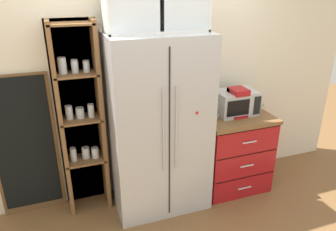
{
  "coord_description": "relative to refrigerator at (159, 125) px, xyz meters",
  "views": [
    {
      "loc": [
        -0.88,
        -2.72,
        2.21
      ],
      "look_at": [
        0.1,
        0.03,
        1.0
      ],
      "focal_mm": 33.95,
      "sensor_mm": 36.0,
      "label": 1
    }
  ],
  "objects": [
    {
      "name": "bottle_clear",
      "position": [
        0.89,
        0.04,
        0.1
      ],
      "size": [
        0.06,
        0.06,
        0.28
      ],
      "color": "silver",
      "rests_on": "counter_cabinet"
    },
    {
      "name": "mug_cream",
      "position": [
        0.58,
        -0.03,
        0.02
      ],
      "size": [
        0.12,
        0.09,
        0.08
      ],
      "color": "silver",
      "rests_on": "counter_cabinet"
    },
    {
      "name": "coffee_maker",
      "position": [
        0.89,
        0.02,
        0.13
      ],
      "size": [
        0.17,
        0.2,
        0.31
      ],
      "color": "#A8161C",
      "rests_on": "counter_cabinet"
    },
    {
      "name": "chalkboard_menu",
      "position": [
        -1.28,
        0.29,
        -0.17
      ],
      "size": [
        0.6,
        0.04,
        1.47
      ],
      "color": "brown",
      "rests_on": "ground"
    },
    {
      "name": "counter_cabinet",
      "position": [
        0.89,
        0.02,
        -0.46
      ],
      "size": [
        0.78,
        0.63,
        0.89
      ],
      "color": "#A8161C",
      "rests_on": "ground"
    },
    {
      "name": "mug_sage",
      "position": [
        1.2,
        0.05,
        0.03
      ],
      "size": [
        0.12,
        0.08,
        0.1
      ],
      "color": "#8CA37F",
      "rests_on": "counter_cabinet"
    },
    {
      "name": "refrigerator",
      "position": [
        0.0,
        0.0,
        0.0
      ],
      "size": [
        0.95,
        0.66,
        1.82
      ],
      "color": "#B7BABF",
      "rests_on": "ground"
    },
    {
      "name": "wall_back_cream",
      "position": [
        -0.0,
        0.37,
        0.37
      ],
      "size": [
        4.95,
        0.1,
        2.55
      ],
      "primitive_type": "cube",
      "color": "silver",
      "rests_on": "ground"
    },
    {
      "name": "bottle_cobalt",
      "position": [
        0.89,
        0.07,
        0.11
      ],
      "size": [
        0.06,
        0.06,
        0.3
      ],
      "color": "navy",
      "rests_on": "counter_cabinet"
    },
    {
      "name": "microwave",
      "position": [
        0.91,
        0.07,
        0.11
      ],
      "size": [
        0.44,
        0.33,
        0.26
      ],
      "color": "#B7BABF",
      "rests_on": "counter_cabinet"
    },
    {
      "name": "pantry_shelf_column",
      "position": [
        -0.73,
        0.25,
        0.09
      ],
      "size": [
        0.46,
        0.3,
        1.94
      ],
      "color": "brown",
      "rests_on": "ground"
    },
    {
      "name": "ground_plane",
      "position": [
        -0.0,
        -0.03,
        -0.91
      ],
      "size": [
        10.65,
        10.65,
        0.0
      ],
      "primitive_type": "plane",
      "color": "brown"
    }
  ]
}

